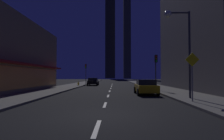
# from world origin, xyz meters

# --- Properties ---
(ground_plane) EXTENTS (78.00, 136.00, 0.10)m
(ground_plane) POSITION_xyz_m (0.00, 32.00, -0.05)
(ground_plane) COLOR black
(sidewalk_right) EXTENTS (4.00, 76.00, 0.15)m
(sidewalk_right) POSITION_xyz_m (7.00, 32.00, 0.07)
(sidewalk_right) COLOR #605E59
(sidewalk_right) RESTS_ON ground
(sidewalk_left) EXTENTS (4.00, 76.00, 0.15)m
(sidewalk_left) POSITION_xyz_m (-7.00, 32.00, 0.07)
(sidewalk_left) COLOR #605E59
(sidewalk_left) RESTS_ON ground
(lane_marking_center) EXTENTS (0.16, 38.60, 0.01)m
(lane_marking_center) POSITION_xyz_m (0.00, 16.20, 0.01)
(lane_marking_center) COLOR silver
(lane_marking_center) RESTS_ON ground
(building_apartment_right) EXTENTS (11.00, 20.00, 15.73)m
(building_apartment_right) POSITION_xyz_m (14.50, 16.00, 7.87)
(building_apartment_right) COLOR slate
(building_apartment_right) RESTS_ON ground
(skyscraper_distant_tall) EXTENTS (7.71, 6.40, 64.28)m
(skyscraper_distant_tall) POSITION_xyz_m (-3.17, 139.51, 32.14)
(skyscraper_distant_tall) COLOR #323026
(skyscraper_distant_tall) RESTS_ON ground
(skyscraper_distant_mid) EXTENTS (5.03, 7.90, 61.09)m
(skyscraper_distant_mid) POSITION_xyz_m (9.24, 125.77, 30.54)
(skyscraper_distant_mid) COLOR #444133
(skyscraper_distant_mid) RESTS_ON ground
(car_parked_near) EXTENTS (1.98, 4.24, 1.45)m
(car_parked_near) POSITION_xyz_m (3.60, 9.84, 0.74)
(car_parked_near) COLOR gold
(car_parked_near) RESTS_ON ground
(car_parked_far) EXTENTS (1.98, 4.24, 1.45)m
(car_parked_far) POSITION_xyz_m (-3.60, 27.54, 0.74)
(car_parked_far) COLOR black
(car_parked_far) RESTS_ON ground
(fire_hydrant_far_left) EXTENTS (0.42, 0.30, 0.65)m
(fire_hydrant_far_left) POSITION_xyz_m (-5.90, 24.80, 0.45)
(fire_hydrant_far_left) COLOR gold
(fire_hydrant_far_left) RESTS_ON sidewalk_left
(traffic_light_near_right) EXTENTS (0.32, 0.48, 4.20)m
(traffic_light_near_right) POSITION_xyz_m (5.50, 13.98, 3.19)
(traffic_light_near_right) COLOR #2D2D2D
(traffic_light_near_right) RESTS_ON sidewalk_right
(traffic_light_far_left) EXTENTS (0.32, 0.48, 4.20)m
(traffic_light_far_left) POSITION_xyz_m (-5.50, 30.64, 3.19)
(traffic_light_far_left) COLOR #2D2D2D
(traffic_light_far_left) RESTS_ON sidewalk_left
(street_lamp_right) EXTENTS (1.96, 0.56, 6.58)m
(street_lamp_right) POSITION_xyz_m (5.38, 5.63, 5.07)
(street_lamp_right) COLOR #38383D
(street_lamp_right) RESTS_ON sidewalk_right
(pedestrian_crossing_sign) EXTENTS (0.91, 0.08, 3.15)m
(pedestrian_crossing_sign) POSITION_xyz_m (5.60, 3.74, 2.02)
(pedestrian_crossing_sign) COLOR slate
(pedestrian_crossing_sign) RESTS_ON sidewalk_right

